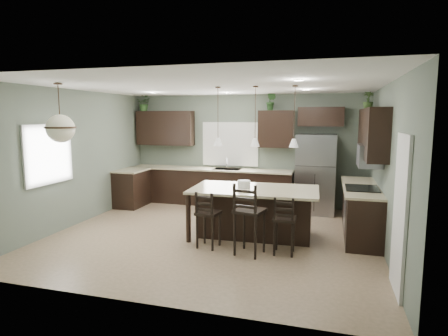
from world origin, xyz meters
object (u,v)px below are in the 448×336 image
kitchen_island (254,213)px  bar_stool_left (208,219)px  serving_dish (244,184)px  plant_back_left (144,103)px  refrigerator (316,174)px  bar_stool_center (250,219)px  bar_stool_right (284,225)px

kitchen_island → bar_stool_left: bearing=-130.8°
serving_dish → plant_back_left: size_ratio=0.58×
refrigerator → bar_stool_left: 3.41m
serving_dish → bar_stool_center: bearing=-71.3°
bar_stool_right → bar_stool_center: bearing=-164.3°
plant_back_left → serving_dish: bearing=-36.2°
bar_stool_right → plant_back_left: plant_back_left is taller
refrigerator → bar_stool_center: refrigerator is taller
refrigerator → plant_back_left: 4.82m
bar_stool_center → plant_back_left: (-3.61, 3.33, 2.01)m
serving_dish → plant_back_left: bearing=143.8°
bar_stool_left → plant_back_left: size_ratio=2.42×
bar_stool_left → refrigerator: bearing=68.3°
bar_stool_center → bar_stool_right: 0.58m
kitchen_island → bar_stool_right: (0.66, -0.76, 0.03)m
refrigerator → kitchen_island: 2.42m
serving_dish → kitchen_island: bearing=2.1°
kitchen_island → bar_stool_center: bar_stool_center is taller
kitchen_island → refrigerator: bearing=62.5°
kitchen_island → bar_stool_right: bearing=-51.4°
bar_stool_left → bar_stool_right: (1.30, 0.04, -0.01)m
bar_stool_center → plant_back_left: plant_back_left is taller
kitchen_island → bar_stool_left: 1.03m
serving_dish → bar_stool_left: 1.03m
bar_stool_left → bar_stool_center: bar_stool_center is taller
refrigerator → plant_back_left: bearing=176.8°
refrigerator → bar_stool_right: size_ratio=1.89×
serving_dish → bar_stool_right: bearing=-41.4°
kitchen_island → bar_stool_right: bar_stool_right is taller
plant_back_left → refrigerator: bearing=-3.2°
kitchen_island → plant_back_left: plant_back_left is taller
serving_dish → bar_stool_left: serving_dish is taller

